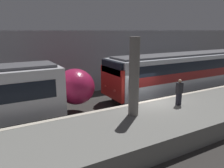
% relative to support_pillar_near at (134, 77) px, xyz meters
% --- Properties ---
extents(ground_plane, '(120.00, 120.00, 0.00)m').
position_rel_support_pillar_near_xyz_m(ground_plane, '(2.40, 1.55, -3.03)').
color(ground_plane, '#33302D').
extents(platform, '(40.00, 4.53, 1.01)m').
position_rel_support_pillar_near_xyz_m(platform, '(2.40, -0.72, -2.53)').
color(platform, slate).
rests_on(platform, ground).
extents(station_rear_barrier, '(50.00, 0.15, 5.35)m').
position_rel_support_pillar_near_xyz_m(station_rear_barrier, '(2.40, 8.52, -0.35)').
color(station_rear_barrier, '#939399').
rests_on(station_rear_barrier, ground).
extents(support_pillar_near, '(0.54, 0.54, 4.07)m').
position_rel_support_pillar_near_xyz_m(support_pillar_near, '(0.00, 0.00, 0.00)').
color(support_pillar_near, slate).
rests_on(support_pillar_near, platform).
extents(train_boxy, '(14.39, 3.07, 3.48)m').
position_rel_support_pillar_near_xyz_m(train_boxy, '(8.05, 4.13, -1.24)').
color(train_boxy, black).
rests_on(train_boxy, ground).
extents(person_waiting, '(0.38, 0.24, 1.58)m').
position_rel_support_pillar_near_xyz_m(person_waiting, '(3.27, -0.04, -1.21)').
color(person_waiting, black).
rests_on(person_waiting, platform).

